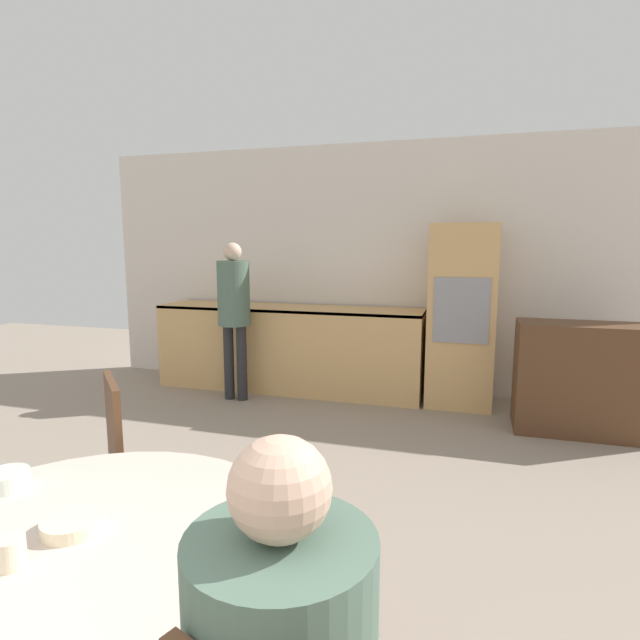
{
  "coord_description": "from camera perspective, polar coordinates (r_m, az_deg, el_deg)",
  "views": [
    {
      "loc": [
        0.77,
        0.26,
        1.55
      ],
      "look_at": [
        -0.06,
        3.05,
        1.11
      ],
      "focal_mm": 28.0,
      "sensor_mm": 36.0,
      "label": 1
    }
  ],
  "objects": [
    {
      "name": "chair_far_left",
      "position": [
        2.46,
        -24.26,
        -16.45
      ],
      "size": [
        0.57,
        0.57,
        0.98
      ],
      "rotation": [
        0.0,
        0.0,
        5.49
      ],
      "color": "#51331E",
      "rests_on": "ground_plane"
    },
    {
      "name": "oven_unit",
      "position": [
        5.0,
        15.84,
        0.47
      ],
      "size": [
        0.62,
        0.59,
        1.75
      ],
      "color": "tan",
      "rests_on": "ground_plane"
    },
    {
      "name": "wall_back",
      "position": [
        5.35,
        8.33,
        5.8
      ],
      "size": [
        6.64,
        0.05,
        2.6
      ],
      "color": "silver",
      "rests_on": "ground_plane"
    },
    {
      "name": "bowl_near",
      "position": [
        1.65,
        -26.39,
        -20.15
      ],
      "size": [
        0.17,
        0.17,
        0.04
      ],
      "color": "beige",
      "rests_on": "dining_table"
    },
    {
      "name": "sideboard",
      "position": [
        4.65,
        27.61,
        -5.97
      ],
      "size": [
        1.01,
        0.45,
        0.92
      ],
      "color": "#51331E",
      "rests_on": "ground_plane"
    },
    {
      "name": "cup",
      "position": [
        1.55,
        -31.89,
        -21.64
      ],
      "size": [
        0.07,
        0.07,
        0.08
      ],
      "color": "beige",
      "rests_on": "dining_table"
    },
    {
      "name": "person_standing",
      "position": [
        5.0,
        -9.82,
        1.86
      ],
      "size": [
        0.32,
        0.32,
        1.57
      ],
      "color": "#262628",
      "rests_on": "ground_plane"
    },
    {
      "name": "dining_table",
      "position": [
        1.73,
        -25.5,
        -29.12
      ],
      "size": [
        1.21,
        1.21,
        0.76
      ],
      "color": "#51331E",
      "rests_on": "ground_plane"
    },
    {
      "name": "bowl_centre",
      "position": [
        1.99,
        -32.27,
        -15.21
      ],
      "size": [
        0.14,
        0.14,
        0.05
      ],
      "color": "silver",
      "rests_on": "dining_table"
    },
    {
      "name": "kitchen_counter",
      "position": [
        5.38,
        -3.56,
        -3.1
      ],
      "size": [
        2.84,
        0.6,
        0.9
      ],
      "color": "tan",
      "rests_on": "ground_plane"
    }
  ]
}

